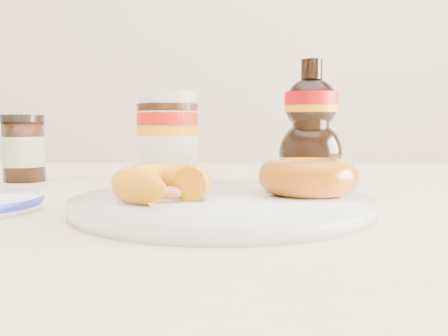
{
  "coord_description": "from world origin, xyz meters",
  "views": [
    {
      "loc": [
        0.07,
        -0.46,
        0.83
      ],
      "look_at": [
        0.05,
        0.04,
        0.79
      ],
      "focal_mm": 40.0,
      "sensor_mm": 36.0,
      "label": 1
    }
  ],
  "objects_px": {
    "donut_bitten": "(162,183)",
    "dark_jar": "(24,149)",
    "nutella_jar": "(168,132)",
    "donut_whole": "(308,176)",
    "dining_table": "(179,266)",
    "plate": "(222,203)",
    "syrup_bottle": "(311,122)"
  },
  "relations": [
    {
      "from": "donut_bitten",
      "to": "nutella_jar",
      "type": "relative_size",
      "value": 0.68
    },
    {
      "from": "donut_whole",
      "to": "nutella_jar",
      "type": "relative_size",
      "value": 0.74
    },
    {
      "from": "nutella_jar",
      "to": "donut_bitten",
      "type": "bearing_deg",
      "value": -82.43
    },
    {
      "from": "plate",
      "to": "donut_whole",
      "type": "distance_m",
      "value": 0.09
    },
    {
      "from": "donut_whole",
      "to": "dark_jar",
      "type": "bearing_deg",
      "value": 150.17
    },
    {
      "from": "syrup_bottle",
      "to": "donut_bitten",
      "type": "bearing_deg",
      "value": -123.12
    },
    {
      "from": "dining_table",
      "to": "syrup_bottle",
      "type": "bearing_deg",
      "value": 34.6
    },
    {
      "from": "donut_bitten",
      "to": "dark_jar",
      "type": "xyz_separation_m",
      "value": [
        -0.23,
        0.25,
        0.02
      ]
    },
    {
      "from": "dining_table",
      "to": "donut_whole",
      "type": "relative_size",
      "value": 15.07
    },
    {
      "from": "syrup_bottle",
      "to": "dark_jar",
      "type": "xyz_separation_m",
      "value": [
        -0.39,
        0.01,
        -0.04
      ]
    },
    {
      "from": "donut_bitten",
      "to": "donut_whole",
      "type": "distance_m",
      "value": 0.14
    },
    {
      "from": "dining_table",
      "to": "donut_whole",
      "type": "bearing_deg",
      "value": -33.63
    },
    {
      "from": "donut_bitten",
      "to": "donut_whole",
      "type": "relative_size",
      "value": 0.92
    },
    {
      "from": "syrup_bottle",
      "to": "donut_whole",
      "type": "bearing_deg",
      "value": -98.28
    },
    {
      "from": "plate",
      "to": "donut_whole",
      "type": "height_order",
      "value": "donut_whole"
    },
    {
      "from": "dining_table",
      "to": "donut_bitten",
      "type": "bearing_deg",
      "value": -88.75
    },
    {
      "from": "dark_jar",
      "to": "nutella_jar",
      "type": "bearing_deg",
      "value": 14.23
    },
    {
      "from": "nutella_jar",
      "to": "dining_table",
      "type": "bearing_deg",
      "value": -77.57
    },
    {
      "from": "dining_table",
      "to": "plate",
      "type": "height_order",
      "value": "plate"
    },
    {
      "from": "donut_bitten",
      "to": "syrup_bottle",
      "type": "relative_size",
      "value": 0.52
    },
    {
      "from": "dining_table",
      "to": "donut_bitten",
      "type": "relative_size",
      "value": 16.42
    },
    {
      "from": "syrup_bottle",
      "to": "dark_jar",
      "type": "height_order",
      "value": "syrup_bottle"
    },
    {
      "from": "plate",
      "to": "syrup_bottle",
      "type": "relative_size",
      "value": 1.65
    },
    {
      "from": "syrup_bottle",
      "to": "dark_jar",
      "type": "distance_m",
      "value": 0.39
    },
    {
      "from": "donut_bitten",
      "to": "syrup_bottle",
      "type": "bearing_deg",
      "value": 74.24
    },
    {
      "from": "dining_table",
      "to": "plate",
      "type": "xyz_separation_m",
      "value": [
        0.05,
        -0.11,
        0.09
      ]
    },
    {
      "from": "plate",
      "to": "syrup_bottle",
      "type": "distance_m",
      "value": 0.26
    },
    {
      "from": "donut_whole",
      "to": "syrup_bottle",
      "type": "distance_m",
      "value": 0.21
    },
    {
      "from": "dining_table",
      "to": "plate",
      "type": "distance_m",
      "value": 0.15
    },
    {
      "from": "donut_bitten",
      "to": "donut_whole",
      "type": "bearing_deg",
      "value": 35.96
    },
    {
      "from": "dark_jar",
      "to": "plate",
      "type": "bearing_deg",
      "value": -38.9
    },
    {
      "from": "plate",
      "to": "syrup_bottle",
      "type": "xyz_separation_m",
      "value": [
        0.11,
        0.22,
        0.07
      ]
    }
  ]
}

